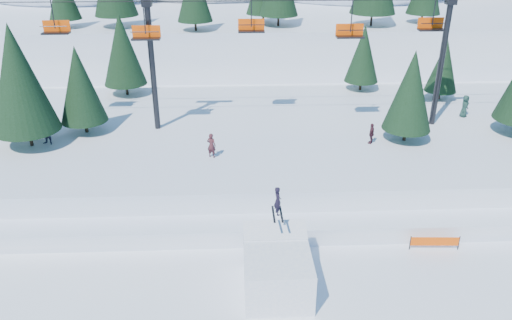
{
  "coord_description": "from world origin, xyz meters",
  "views": [
    {
      "loc": [
        -2.87,
        -19.06,
        17.03
      ],
      "look_at": [
        -1.76,
        6.0,
        5.2
      ],
      "focal_mm": 35.0,
      "sensor_mm": 36.0,
      "label": 1
    }
  ],
  "objects_px": {
    "chairlift": "(298,40)",
    "banner_near": "(435,242)",
    "jump_kicker": "(277,268)",
    "banner_far": "(485,228)"
  },
  "relations": [
    {
      "from": "chairlift",
      "to": "jump_kicker",
      "type": "bearing_deg",
      "value": -99.62
    },
    {
      "from": "banner_near",
      "to": "banner_far",
      "type": "distance_m",
      "value": 3.76
    },
    {
      "from": "chairlift",
      "to": "banner_far",
      "type": "relative_size",
      "value": 16.39
    },
    {
      "from": "banner_far",
      "to": "jump_kicker",
      "type": "bearing_deg",
      "value": -161.98
    },
    {
      "from": "jump_kicker",
      "to": "banner_far",
      "type": "height_order",
      "value": "jump_kicker"
    },
    {
      "from": "banner_far",
      "to": "banner_near",
      "type": "bearing_deg",
      "value": -160.79
    },
    {
      "from": "banner_far",
      "to": "chairlift",
      "type": "bearing_deg",
      "value": 129.15
    },
    {
      "from": "jump_kicker",
      "to": "banner_far",
      "type": "xyz_separation_m",
      "value": [
        12.92,
        4.2,
        -0.69
      ]
    },
    {
      "from": "chairlift",
      "to": "banner_near",
      "type": "bearing_deg",
      "value": -64.35
    },
    {
      "from": "chairlift",
      "to": "banner_near",
      "type": "xyz_separation_m",
      "value": [
        6.55,
        -13.65,
        -8.78
      ]
    }
  ]
}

